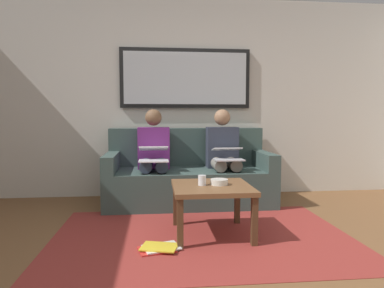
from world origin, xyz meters
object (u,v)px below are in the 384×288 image
at_px(person_left, 224,153).
at_px(laptop_white, 154,154).
at_px(magazine_stack, 159,248).
at_px(bowl, 219,182).
at_px(coffee_table, 212,192).
at_px(cup, 202,180).
at_px(framed_mirror, 186,78).
at_px(laptop_silver, 228,154).
at_px(person_right, 154,154).
at_px(couch, 188,177).

bearing_deg(person_left, laptop_white, 15.64).
bearing_deg(magazine_stack, bowl, -147.96).
bearing_deg(bowl, coffee_table, 13.11).
relative_size(cup, laptop_white, 0.23).
xyz_separation_m(framed_mirror, cup, (-0.01, 1.60, -1.06)).
distance_m(framed_mirror, laptop_silver, 1.24).
distance_m(cup, person_right, 1.23).
relative_size(cup, person_right, 0.08).
xyz_separation_m(person_left, laptop_silver, (-0.00, 0.25, 0.02)).
relative_size(couch, bowl, 12.63).
bearing_deg(laptop_silver, coffee_table, 69.87).
distance_m(coffee_table, person_left, 1.22).
distance_m(bowl, magazine_stack, 0.78).
relative_size(person_left, laptop_white, 2.96).
xyz_separation_m(couch, framed_mirror, (0.00, -0.39, 1.24)).
height_order(couch, laptop_silver, couch).
bearing_deg(bowl, couch, -82.34).
height_order(framed_mirror, person_right, framed_mirror).
bearing_deg(bowl, magazine_stack, 32.04).
bearing_deg(couch, coffee_table, 94.36).
distance_m(cup, bowl, 0.16).
distance_m(cup, laptop_white, 1.02).
height_order(couch, laptop_white, couch).
distance_m(coffee_table, bowl, 0.11).
distance_m(framed_mirror, coffee_table, 1.98).
xyz_separation_m(bowl, magazine_stack, (0.54, 0.34, -0.45)).
relative_size(coffee_table, laptop_silver, 2.04).
bearing_deg(magazine_stack, laptop_white, -87.93).
height_order(laptop_silver, person_right, person_right).
bearing_deg(couch, framed_mirror, -90.00).
bearing_deg(person_right, bowl, 117.27).
xyz_separation_m(laptop_white, magazine_stack, (-0.04, 1.23, -0.61)).
bearing_deg(magazine_stack, person_left, -118.56).
bearing_deg(framed_mirror, bowl, 95.80).
bearing_deg(couch, magazine_stack, 76.20).
height_order(cup, laptop_white, laptop_white).
distance_m(person_left, magazine_stack, 1.77).
bearing_deg(person_right, magazine_stack, 91.74).
height_order(framed_mirror, magazine_stack, framed_mirror).
bearing_deg(laptop_white, cup, 115.24).
distance_m(cup, magazine_stack, 0.69).
distance_m(couch, magazine_stack, 1.61).
bearing_deg(laptop_silver, laptop_white, -0.85).
relative_size(bowl, person_left, 0.14).
bearing_deg(framed_mirror, coffee_table, 93.31).
bearing_deg(bowl, cup, 4.70).
bearing_deg(laptop_silver, magazine_stack, 56.76).
xyz_separation_m(bowl, laptop_silver, (-0.26, -0.88, 0.16)).
bearing_deg(framed_mirror, laptop_white, 58.64).
xyz_separation_m(coffee_table, magazine_stack, (0.47, 0.32, -0.37)).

